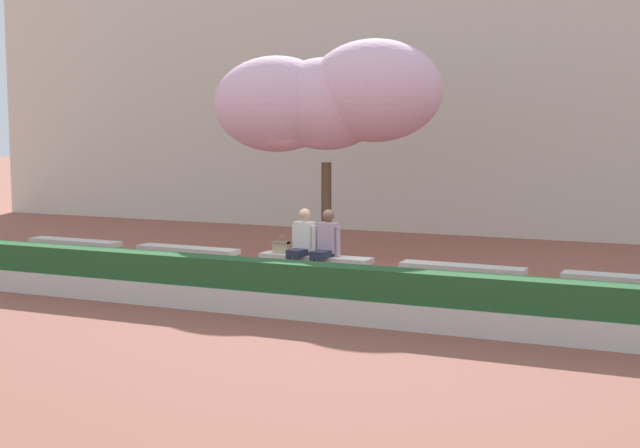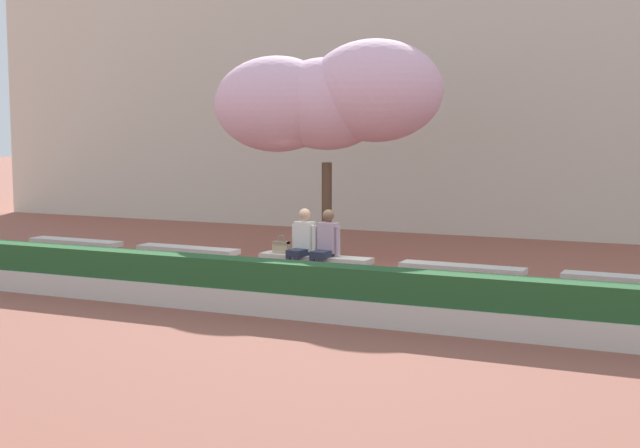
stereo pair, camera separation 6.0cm
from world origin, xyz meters
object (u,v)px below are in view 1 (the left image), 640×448
(stone_bench_east_end, at_px, (632,285))
(stone_bench_near_east, at_px, (462,273))
(handbag, at_px, (281,246))
(person_seated_right, at_px, (326,243))
(stone_bench_west_end, at_px, (75,246))
(person_seated_left, at_px, (302,241))
(stone_bench_center, at_px, (316,263))
(stone_bench_near_west, at_px, (188,254))
(cherry_tree_main, at_px, (328,99))

(stone_bench_east_end, bearing_deg, stone_bench_near_east, 180.00)
(stone_bench_east_end, relative_size, handbag, 6.30)
(stone_bench_east_end, xyz_separation_m, person_seated_right, (-5.19, -0.05, 0.39))
(handbag, bearing_deg, stone_bench_west_end, 179.77)
(stone_bench_west_end, xyz_separation_m, person_seated_left, (5.17, -0.05, 0.39))
(person_seated_left, xyz_separation_m, person_seated_right, (0.47, 0.00, 0.00))
(stone_bench_west_end, relative_size, stone_bench_near_east, 1.00)
(stone_bench_center, height_order, stone_bench_east_end, same)
(stone_bench_near_west, bearing_deg, stone_bench_near_east, 0.00)
(stone_bench_near_east, height_order, cherry_tree_main, cherry_tree_main)
(stone_bench_west_end, distance_m, cherry_tree_main, 6.00)
(stone_bench_east_end, bearing_deg, handbag, -179.82)
(stone_bench_west_end, distance_m, person_seated_right, 5.65)
(stone_bench_west_end, xyz_separation_m, stone_bench_near_east, (8.12, 0.00, 0.00))
(stone_bench_near_east, distance_m, person_seated_left, 2.98)
(stone_bench_near_west, relative_size, person_seated_right, 1.66)
(stone_bench_near_west, height_order, stone_bench_east_end, same)
(stone_bench_center, relative_size, stone_bench_near_east, 1.00)
(person_seated_right, bearing_deg, person_seated_left, -179.99)
(stone_bench_near_west, bearing_deg, person_seated_left, -1.23)
(stone_bench_near_east, distance_m, person_seated_right, 2.51)
(stone_bench_east_end, relative_size, person_seated_right, 1.66)
(stone_bench_west_end, relative_size, cherry_tree_main, 0.46)
(person_seated_right, xyz_separation_m, handbag, (-0.91, 0.03, -0.12))
(person_seated_right, bearing_deg, handbag, 177.87)
(stone_bench_near_east, bearing_deg, stone_bench_west_end, 180.00)
(handbag, bearing_deg, stone_bench_center, 1.60)
(person_seated_left, relative_size, handbag, 3.81)
(person_seated_left, height_order, cherry_tree_main, cherry_tree_main)
(stone_bench_near_east, distance_m, cherry_tree_main, 5.01)
(person_seated_left, xyz_separation_m, handbag, (-0.44, 0.03, -0.12))
(stone_bench_center, bearing_deg, handbag, -178.40)
(stone_bench_east_end, bearing_deg, stone_bench_west_end, 180.00)
(stone_bench_near_west, relative_size, stone_bench_east_end, 1.00)
(stone_bench_near_west, xyz_separation_m, stone_bench_near_east, (5.42, 0.00, 0.00))
(stone_bench_east_end, bearing_deg, stone_bench_near_west, 180.00)
(stone_bench_west_end, height_order, cherry_tree_main, cherry_tree_main)
(stone_bench_near_west, relative_size, stone_bench_near_east, 1.00)
(person_seated_left, relative_size, cherry_tree_main, 0.28)
(stone_bench_west_end, height_order, stone_bench_east_end, same)
(stone_bench_center, xyz_separation_m, cherry_tree_main, (-0.69, 2.15, 2.99))
(stone_bench_center, xyz_separation_m, handbag, (-0.68, -0.02, 0.27))
(person_seated_left, bearing_deg, stone_bench_west_end, 179.41)
(stone_bench_near_west, bearing_deg, stone_bench_center, 0.00)
(person_seated_right, bearing_deg, stone_bench_near_west, 178.97)
(cherry_tree_main, bearing_deg, person_seated_left, -78.64)
(stone_bench_near_west, height_order, cherry_tree_main, cherry_tree_main)
(stone_bench_center, bearing_deg, stone_bench_near_east, 0.00)
(stone_bench_near_west, distance_m, handbag, 2.04)
(stone_bench_west_end, bearing_deg, person_seated_left, -0.59)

